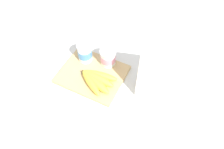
{
  "coord_description": "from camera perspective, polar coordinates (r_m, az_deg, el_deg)",
  "views": [
    {
      "loc": [
        0.36,
        -0.53,
        0.85
      ],
      "look_at": [
        0.1,
        0.0,
        0.07
      ],
      "focal_mm": 35.74,
      "sensor_mm": 36.0,
      "label": 1
    }
  ],
  "objects": [
    {
      "name": "yogurt_cup_back",
      "position": [
        1.05,
        -1.02,
        4.43
      ],
      "size": [
        0.08,
        0.08,
        0.08
      ],
      "color": "white",
      "rests_on": "cutting_board"
    },
    {
      "name": "spoon",
      "position": [
        1.19,
        -15.61,
        5.3
      ],
      "size": [
        0.13,
        0.04,
        0.01
      ],
      "color": "silver",
      "rests_on": "ground_plane"
    },
    {
      "name": "ground_plane",
      "position": [
        1.06,
        -4.97,
        -0.21
      ],
      "size": [
        2.4,
        2.4,
        0.0
      ],
      "primitive_type": "plane",
      "color": "silver"
    },
    {
      "name": "cereal_box",
      "position": [
        0.93,
        11.96,
        0.14
      ],
      "size": [
        0.19,
        0.13,
        0.25
      ],
      "primitive_type": "cube",
      "rotation": [
        0.0,
        0.0,
        0.29
      ],
      "color": "white",
      "rests_on": "ground_plane"
    },
    {
      "name": "cutting_board",
      "position": [
        1.06,
        -5.01,
        0.07
      ],
      "size": [
        0.29,
        0.24,
        0.02
      ],
      "primitive_type": "cube",
      "color": "tan",
      "rests_on": "ground_plane"
    },
    {
      "name": "yogurt_cup_front",
      "position": [
        1.07,
        -6.95,
        5.59
      ],
      "size": [
        0.07,
        0.07,
        0.1
      ],
      "color": "white",
      "rests_on": "cutting_board"
    },
    {
      "name": "banana_bunch",
      "position": [
        1.0,
        -4.09,
        -1.31
      ],
      "size": [
        0.18,
        0.14,
        0.04
      ],
      "color": "yellow",
      "rests_on": "cutting_board"
    }
  ]
}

